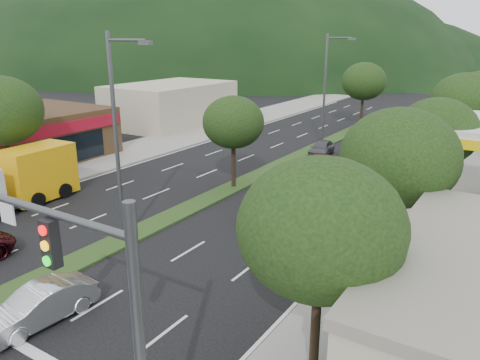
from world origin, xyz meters
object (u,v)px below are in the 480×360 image
Objects in this scene: tree_r_d at (465,103)px; streetlight_near at (118,130)px; tree_med_near at (233,122)px; sedan_silver at (40,305)px; car_queue_a at (265,208)px; motorhome at (420,126)px; streetlight_mid at (327,85)px; car_queue_c at (320,165)px; traffic_signal at (81,295)px; box_truck at (26,178)px; car_queue_d at (414,146)px; tree_r_b at (399,158)px; tree_r_a at (321,229)px; car_queue_f at (396,132)px; tree_r_c at (437,132)px; tree_med_far at (364,81)px; tree_l_a at (1,111)px; car_queue_b at (356,192)px; car_queue_e at (322,148)px.

tree_r_d is 0.72× the size of streetlight_near.
sedan_silver is (2.67, -16.59, -3.75)m from tree_med_near.
car_queue_a is 24.77m from motorhome.
tree_r_d is at bearing 64.11° from car_queue_a.
motorhome is at bearing 83.07° from car_queue_a.
streetlight_mid reaches higher than car_queue_c.
traffic_signal is 20.97m from box_truck.
tree_r_d is at bearing -53.41° from car_queue_d.
tree_r_b is 23.12m from car_queue_d.
streetlight_mid is 26.14m from box_truck.
car_queue_c is at bearing -106.73° from motorhome.
streetlight_near reaches higher than car_queue_a.
motorhome is (-4.64, 34.93, -3.20)m from tree_r_a.
tree_r_d is (0.00, 26.00, 0.36)m from tree_r_a.
tree_med_near is 1.25× the size of car_queue_f.
streetlight_mid is at bearing 132.22° from tree_r_c.
tree_med_far is at bearing 130.60° from tree_r_d.
tree_r_b reaches higher than car_queue_c.
tree_l_a reaches higher than tree_med_near.
car_queue_a is (4.29, -18.66, -4.97)m from streetlight_mid.
tree_med_near is 18.54m from car_queue_d.
box_truck is at bearing -144.64° from car_queue_b.
tree_r_b is 1.00× the size of tree_med_far.
tree_l_a is 18.00m from sedan_silver.
tree_r_b is 1.01× the size of box_truck.
car_queue_c is 15.08m from car_queue_f.
traffic_signal is at bearing -47.23° from streetlight_near.
streetlight_near is at bearing -161.27° from tree_r_b.
box_truck reaches higher than motorhome.
motorhome is at bearing 39.63° from streetlight_mid.
traffic_signal is 32.03m from car_queue_e.
traffic_signal is 13.03m from streetlight_near.
tree_r_a is 1.37× the size of car_queue_d.
tree_r_d is 1.49× the size of car_queue_f.
sedan_silver is at bearing -131.39° from tree_r_b.
car_queue_a is 0.93× the size of car_queue_e.
motorhome is at bearing 55.53° from tree_l_a.
box_truck reaches higher than car_queue_d.
tree_med_near is 0.83× the size of tree_l_a.
car_queue_c is (-4.48, 5.00, -0.12)m from car_queue_b.
tree_med_near reaches higher than car_queue_b.
car_queue_b is at bearing -170.64° from tree_r_c.
motorhome reaches higher than car_queue_a.
tree_r_d reaches higher than car_queue_c.
traffic_signal is 1.06× the size of tree_r_a.
tree_r_d is 18.44m from tree_med_far.
tree_r_d reaches higher than motorhome.
tree_med_far is 15.37m from car_queue_e.
streetlight_mid is at bearing -124.20° from car_queue_f.
tree_med_near is 1.56× the size of car_queue_e.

